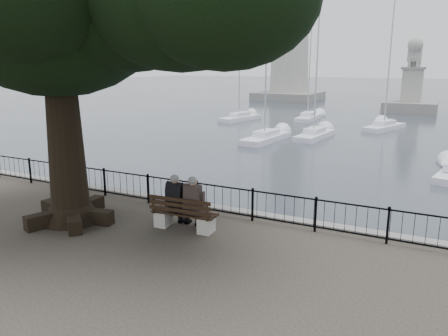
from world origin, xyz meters
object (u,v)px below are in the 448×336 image
Objects in this scene: person_right at (195,205)px; lion_monument at (411,94)px; person_left at (178,203)px; lighthouse at (291,19)px; bench at (184,218)px.

lion_monument reaches higher than person_right.
person_left and person_right have the same top height.
bench is at bearing -74.04° from lighthouse.
bench is 0.22× the size of lion_monument.
person_left is 0.05× the size of lighthouse.
lighthouse is 25.71m from lion_monument.
bench is 1.22× the size of person_left.
person_left is at bearing -74.24° from lighthouse.
person_left is 0.59m from person_right.
lighthouse is at bearing 105.76° from person_left.
lighthouse reaches higher than lion_monument.
person_right is at bearing 22.71° from bench.
person_left is (-0.25, 0.10, 0.40)m from bench.
lighthouse is at bearing 148.89° from lion_monument.
person_right is (0.59, 0.04, 0.00)m from person_left.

